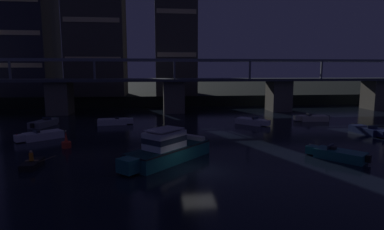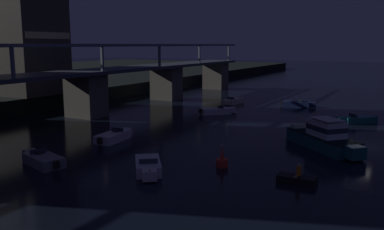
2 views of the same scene
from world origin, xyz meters
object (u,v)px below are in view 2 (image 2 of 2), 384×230
Objects in this scene: speedboat_far_left at (42,160)px; channel_buoy at (222,161)px; speedboat_near_center at (217,111)px; speedboat_near_right at (357,120)px; dinghy_with_paddler at (297,179)px; speedboat_mid_left at (114,136)px; cabin_cruiser_near_left at (324,137)px; speedboat_mid_center at (148,166)px; river_bridge at (86,86)px; speedboat_mid_right at (233,101)px; speedboat_far_center at (298,104)px.

channel_buoy is (6.26, -12.56, 0.06)m from speedboat_far_left.
speedboat_near_center is 0.97× the size of speedboat_near_right.
dinghy_with_paddler reaches higher than speedboat_near_center.
speedboat_mid_left is (-19.07, 2.18, 0.00)m from speedboat_near_center.
cabin_cruiser_near_left is 1.71× the size of speedboat_mid_center.
river_bridge is 15.32m from speedboat_mid_left.
river_bridge reaches higher than dinghy_with_paddler.
speedboat_far_left is at bearing -179.78° from speedboat_mid_right.
speedboat_near_center is 1.71× the size of dinghy_with_paddler.
dinghy_with_paddler is at bearing -112.69° from river_bridge.
speedboat_near_right is (12.15, -31.54, -3.60)m from river_bridge.
speedboat_mid_left is 1.00× the size of speedboat_mid_right.
speedboat_mid_center is at bearing 131.57° from channel_buoy.
speedboat_far_center is (37.48, -1.47, 0.00)m from speedboat_mid_center.
speedboat_mid_left is at bearing -127.30° from river_bridge.
speedboat_near_right is (14.47, -1.04, -0.64)m from cabin_cruiser_near_left.
channel_buoy is at bearing -158.24° from speedboat_mid_right.
speedboat_mid_right is at bearing 13.33° from speedboat_mid_center.
river_bridge reaches higher than channel_buoy.
speedboat_near_center is at bearing -54.37° from river_bridge.
speedboat_far_center is at bearing 14.31° from dinghy_with_paddler.
speedboat_mid_left is at bearing 78.50° from dinghy_with_paddler.
speedboat_mid_right is at bearing -0.45° from speedboat_mid_left.
speedboat_mid_left and speedboat_far_center have the same top height.
speedboat_mid_left is (-21.17, 19.69, 0.00)m from speedboat_near_right.
cabin_cruiser_near_left reaches higher than speedboat_near_right.
speedboat_mid_left and speedboat_mid_right have the same top height.
dinghy_with_paddler is (-25.03, 0.72, -0.14)m from speedboat_near_right.
speedboat_far_center is at bearing 44.82° from speedboat_near_right.
river_bridge reaches higher than speedboat_far_center.
dinghy_with_paddler is at bearing -178.29° from cabin_cruiser_near_left.
channel_buoy is at bearing -175.24° from speedboat_far_center.
river_bridge reaches higher than speedboat_near_center.
river_bridge is at bearing 125.63° from speedboat_near_center.
channel_buoy is at bearing 164.31° from speedboat_near_right.
speedboat_far_center is at bearing -45.26° from river_bridge.
speedboat_mid_right is (7.77, 19.47, 0.00)m from speedboat_near_right.
speedboat_far_center is at bearing 19.49° from cabin_cruiser_near_left.
river_bridge reaches higher than cabin_cruiser_near_left.
speedboat_far_left is at bearing 166.28° from speedboat_far_center.
speedboat_near_right is at bearing -83.16° from speedboat_near_center.
speedboat_far_center is at bearing -18.21° from speedboat_mid_left.
speedboat_far_center is at bearing 4.76° from channel_buoy.
river_bridge is at bearing 148.79° from speedboat_mid_right.
channel_buoy is at bearing -48.43° from speedboat_mid_center.
speedboat_mid_left is at bearing 109.77° from cabin_cruiser_near_left.
speedboat_near_center and speedboat_mid_right have the same top height.
speedboat_near_right is at bearing -135.18° from speedboat_far_center.
speedboat_mid_right is (19.92, -12.07, -3.60)m from river_bridge.
channel_buoy is at bearing 80.92° from dinghy_with_paddler.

